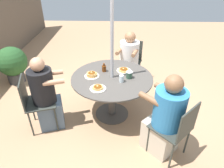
{
  "coord_description": "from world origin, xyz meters",
  "views": [
    {
      "loc": [
        -2.63,
        -0.09,
        2.24
      ],
      "look_at": [
        0.0,
        0.0,
        0.6
      ],
      "focal_mm": 32.0,
      "sensor_mm": 36.0,
      "label": 1
    }
  ],
  "objects_px": {
    "pancake_plate_a": "(92,75)",
    "patio_table": "(112,86)",
    "patio_chair_east": "(35,100)",
    "patio_chair_north": "(131,59)",
    "diner_east": "(46,97)",
    "diner_south": "(165,119)",
    "drinking_glass_a": "(121,79)",
    "potted_shrub": "(12,63)",
    "patio_chair_south": "(177,128)",
    "diner_north": "(129,63)",
    "coffee_cup": "(129,75)",
    "pancake_plate_c": "(98,88)",
    "pancake_plate_b": "(124,70)",
    "syrup_bottle": "(104,68)"
  },
  "relations": [
    {
      "from": "patio_chair_east",
      "to": "pancake_plate_c",
      "type": "bearing_deg",
      "value": 73.51
    },
    {
      "from": "patio_chair_south",
      "to": "pancake_plate_a",
      "type": "relative_size",
      "value": 3.85
    },
    {
      "from": "patio_table",
      "to": "diner_north",
      "type": "xyz_separation_m",
      "value": [
        0.95,
        -0.3,
        -0.06
      ]
    },
    {
      "from": "patio_chair_north",
      "to": "potted_shrub",
      "type": "height_order",
      "value": "patio_chair_north"
    },
    {
      "from": "potted_shrub",
      "to": "coffee_cup",
      "type": "bearing_deg",
      "value": -113.37
    },
    {
      "from": "pancake_plate_b",
      "to": "diner_south",
      "type": "bearing_deg",
      "value": -150.71
    },
    {
      "from": "drinking_glass_a",
      "to": "potted_shrub",
      "type": "distance_m",
      "value": 2.51
    },
    {
      "from": "diner_east",
      "to": "diner_south",
      "type": "xyz_separation_m",
      "value": [
        -0.42,
        -1.65,
        -0.0
      ]
    },
    {
      "from": "diner_north",
      "to": "coffee_cup",
      "type": "xyz_separation_m",
      "value": [
        -0.97,
        0.04,
        0.27
      ]
    },
    {
      "from": "pancake_plate_c",
      "to": "potted_shrub",
      "type": "bearing_deg",
      "value": 55.0
    },
    {
      "from": "patio_chair_south",
      "to": "diner_east",
      "type": "bearing_deg",
      "value": 118.72
    },
    {
      "from": "patio_chair_north",
      "to": "diner_north",
      "type": "height_order",
      "value": "diner_north"
    },
    {
      "from": "patio_chair_south",
      "to": "potted_shrub",
      "type": "xyz_separation_m",
      "value": [
        1.83,
        2.89,
        -0.07
      ]
    },
    {
      "from": "pancake_plate_a",
      "to": "drinking_glass_a",
      "type": "xyz_separation_m",
      "value": [
        -0.15,
        -0.45,
        0.03
      ]
    },
    {
      "from": "patio_chair_east",
      "to": "pancake_plate_a",
      "type": "relative_size",
      "value": 3.85
    },
    {
      "from": "patio_chair_south",
      "to": "syrup_bottle",
      "type": "bearing_deg",
      "value": 88.71
    },
    {
      "from": "pancake_plate_b",
      "to": "syrup_bottle",
      "type": "xyz_separation_m",
      "value": [
        -0.02,
        0.31,
        0.04
      ]
    },
    {
      "from": "patio_chair_east",
      "to": "diner_south",
      "type": "height_order",
      "value": "diner_south"
    },
    {
      "from": "diner_north",
      "to": "patio_chair_east",
      "type": "relative_size",
      "value": 1.29
    },
    {
      "from": "patio_table",
      "to": "coffee_cup",
      "type": "relative_size",
      "value": 11.71
    },
    {
      "from": "patio_table",
      "to": "drinking_glass_a",
      "type": "bearing_deg",
      "value": -134.02
    },
    {
      "from": "diner_east",
      "to": "pancake_plate_a",
      "type": "bearing_deg",
      "value": 98.1
    },
    {
      "from": "diner_south",
      "to": "pancake_plate_b",
      "type": "relative_size",
      "value": 5.2
    },
    {
      "from": "diner_north",
      "to": "diner_south",
      "type": "bearing_deg",
      "value": 120.79
    },
    {
      "from": "drinking_glass_a",
      "to": "pancake_plate_a",
      "type": "bearing_deg",
      "value": 71.91
    },
    {
      "from": "patio_chair_north",
      "to": "diner_north",
      "type": "bearing_deg",
      "value": 90.0
    },
    {
      "from": "patio_chair_south",
      "to": "pancake_plate_b",
      "type": "relative_size",
      "value": 3.85
    },
    {
      "from": "patio_chair_north",
      "to": "pancake_plate_b",
      "type": "height_order",
      "value": "patio_chair_north"
    },
    {
      "from": "pancake_plate_c",
      "to": "coffee_cup",
      "type": "xyz_separation_m",
      "value": [
        0.32,
        -0.44,
        0.04
      ]
    },
    {
      "from": "diner_north",
      "to": "patio_chair_east",
      "type": "distance_m",
      "value": 1.91
    },
    {
      "from": "patio_chair_south",
      "to": "pancake_plate_c",
      "type": "relative_size",
      "value": 3.85
    },
    {
      "from": "pancake_plate_c",
      "to": "drinking_glass_a",
      "type": "distance_m",
      "value": 0.38
    },
    {
      "from": "diner_south",
      "to": "pancake_plate_b",
      "type": "distance_m",
      "value": 1.07
    },
    {
      "from": "patio_chair_east",
      "to": "drinking_glass_a",
      "type": "xyz_separation_m",
      "value": [
        0.2,
        -1.25,
        0.26
      ]
    },
    {
      "from": "patio_chair_east",
      "to": "pancake_plate_c",
      "type": "height_order",
      "value": "patio_chair_east"
    },
    {
      "from": "potted_shrub",
      "to": "diner_east",
      "type": "bearing_deg",
      "value": -138.84
    },
    {
      "from": "patio_chair_south",
      "to": "diner_south",
      "type": "distance_m",
      "value": 0.17
    },
    {
      "from": "patio_chair_north",
      "to": "diner_east",
      "type": "height_order",
      "value": "diner_east"
    },
    {
      "from": "pancake_plate_a",
      "to": "patio_table",
      "type": "bearing_deg",
      "value": -91.88
    },
    {
      "from": "diner_south",
      "to": "potted_shrub",
      "type": "xyz_separation_m",
      "value": [
        1.71,
        2.77,
        -0.09
      ]
    },
    {
      "from": "patio_table",
      "to": "patio_chair_north",
      "type": "bearing_deg",
      "value": -17.35
    },
    {
      "from": "syrup_bottle",
      "to": "drinking_glass_a",
      "type": "relative_size",
      "value": 1.26
    },
    {
      "from": "patio_table",
      "to": "diner_south",
      "type": "distance_m",
      "value": 1.0
    },
    {
      "from": "patio_chair_east",
      "to": "pancake_plate_b",
      "type": "xyz_separation_m",
      "value": [
        0.54,
        -1.29,
        0.22
      ]
    },
    {
      "from": "patio_table",
      "to": "patio_chair_east",
      "type": "bearing_deg",
      "value": 107.07
    },
    {
      "from": "diner_east",
      "to": "syrup_bottle",
      "type": "xyz_separation_m",
      "value": [
        0.47,
        -0.82,
        0.24
      ]
    },
    {
      "from": "patio_chair_east",
      "to": "drinking_glass_a",
      "type": "bearing_deg",
      "value": 82.19
    },
    {
      "from": "pancake_plate_a",
      "to": "pancake_plate_c",
      "type": "height_order",
      "value": "pancake_plate_a"
    },
    {
      "from": "syrup_bottle",
      "to": "drinking_glass_a",
      "type": "distance_m",
      "value": 0.42
    },
    {
      "from": "coffee_cup",
      "to": "patio_chair_north",
      "type": "bearing_deg",
      "value": -4.47
    }
  ]
}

